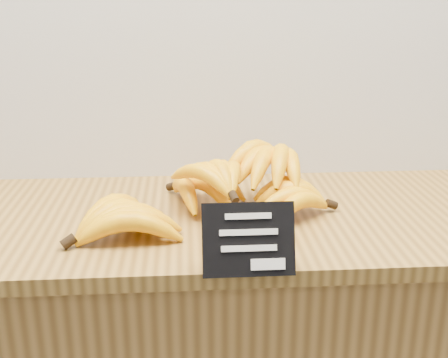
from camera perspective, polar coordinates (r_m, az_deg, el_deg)
The scene contains 3 objects.
counter_top at distance 1.19m, azimuth -0.17°, elevation -4.04°, with size 1.54×0.54×0.03m, color olive.
chalkboard_sign at distance 0.92m, azimuth 2.52°, elevation -6.18°, with size 0.15×0.01×0.12m, color black.
banana_pile at distance 1.15m, azimuth -0.37°, elevation -1.03°, with size 0.54×0.32×0.12m.
Camera 1 is at (0.06, 1.66, 1.37)m, focal length 45.00 mm.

